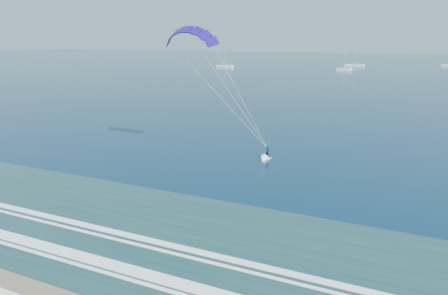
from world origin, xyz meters
The scene contains 4 objects.
kitesurfer_rig centered at (1.77, 32.67, 9.13)m, with size 15.36×5.63×17.79m.
sailboat_0 centered at (-67.62, 188.73, 0.69)m, with size 9.25×2.40×12.62m.
sailboat_1 centered at (-3.94, 226.87, 0.69)m, with size 10.23×2.40×13.59m.
sailboat_2 centered at (-4.94, 192.12, 0.67)m, with size 6.91×2.40×9.84m.
Camera 1 is at (22.10, -13.70, 15.18)m, focal length 32.00 mm.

